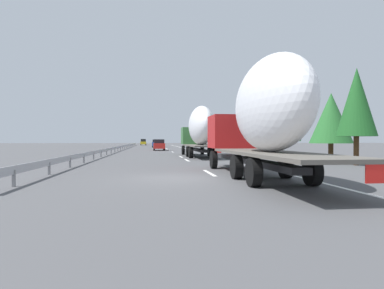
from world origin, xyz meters
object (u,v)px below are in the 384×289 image
truck_trailing (261,115)px  road_sign (200,137)px  car_yellow_coupe (143,142)px  truck_lead (199,129)px  car_red_compact (159,145)px  car_blue_sedan (156,143)px

truck_trailing → road_sign: 38.79m
car_yellow_coupe → road_sign: size_ratio=1.39×
truck_lead → car_red_compact: truck_lead is taller
car_red_compact → car_blue_sedan: bearing=0.4°
car_blue_sedan → road_sign: (-22.34, -6.72, 1.27)m
truck_lead → car_yellow_coupe: 75.09m
truck_trailing → car_blue_sedan: 61.13m
truck_trailing → road_sign: truck_trailing is taller
truck_lead → truck_trailing: truck_trailing is taller
road_sign → car_blue_sedan: bearing=16.7°
car_red_compact → car_blue_sedan: 21.84m
car_blue_sedan → road_sign: size_ratio=1.41×
truck_lead → road_sign: bearing=-8.7°
car_yellow_coupe → car_blue_sedan: 32.34m
truck_lead → car_yellow_coupe: (74.72, 7.26, -1.74)m
truck_trailing → car_yellow_coupe: (93.14, 7.26, -1.75)m
truck_lead → road_sign: size_ratio=4.33×
car_yellow_coupe → car_red_compact: (-53.97, -3.78, -0.08)m
car_blue_sedan → road_sign: road_sign is taller
truck_lead → car_blue_sedan: (42.58, 3.62, -1.81)m
road_sign → truck_trailing: bearing=175.4°
road_sign → truck_lead: bearing=171.3°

